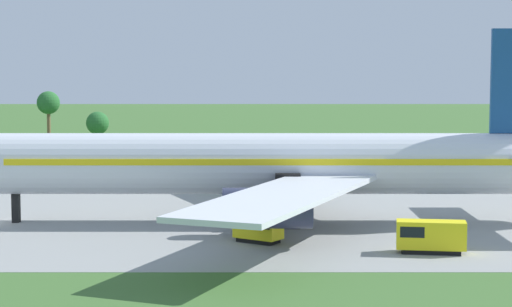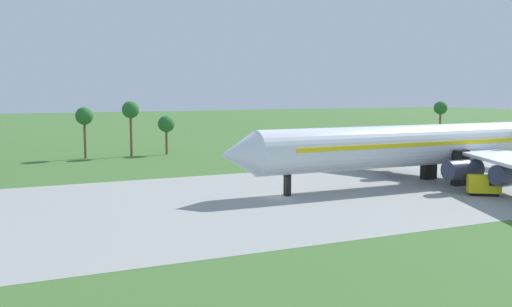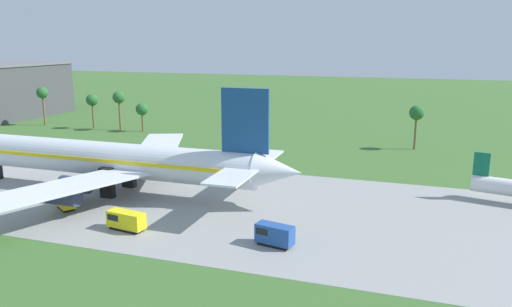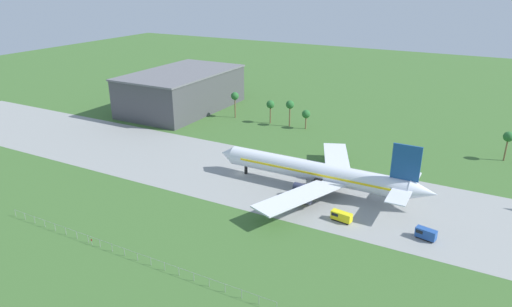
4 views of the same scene
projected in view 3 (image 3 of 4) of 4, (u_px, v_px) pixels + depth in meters
The scene contains 5 objects.
jet_airliner at pixel (112, 160), 87.72m from camera, with size 69.47×61.12×19.13m.
baggage_tug at pixel (274, 234), 65.23m from camera, with size 5.35×2.99×2.88m.
fuel_truck at pixel (66, 200), 79.36m from camera, with size 4.56×3.98×2.70m.
catering_van at pixel (125, 220), 70.67m from camera, with size 5.90×2.78×2.72m.
palm_tree_row at pixel (151, 103), 144.57m from camera, with size 115.85×3.60×12.11m.
Camera 3 is at (78.61, -72.15, 26.35)m, focal length 35.00 mm.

